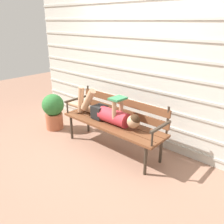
# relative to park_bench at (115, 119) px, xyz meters

# --- Properties ---
(ground_plane) EXTENTS (12.00, 12.00, 0.00)m
(ground_plane) POSITION_rel_park_bench_xyz_m (-0.00, -0.14, -0.50)
(ground_plane) COLOR #936B56
(house_siding) EXTENTS (4.97, 0.08, 2.35)m
(house_siding) POSITION_rel_park_bench_xyz_m (-0.00, 0.56, 0.68)
(house_siding) COLOR beige
(house_siding) RESTS_ON ground
(park_bench) EXTENTS (1.75, 0.52, 0.86)m
(park_bench) POSITION_rel_park_bench_xyz_m (0.00, 0.00, 0.00)
(park_bench) COLOR brown
(park_bench) RESTS_ON ground
(reclining_person) EXTENTS (1.66, 0.25, 0.49)m
(reclining_person) POSITION_rel_park_bench_xyz_m (-0.11, -0.07, 0.11)
(reclining_person) COLOR #B72D38
(potted_plant) EXTENTS (0.41, 0.41, 0.68)m
(potted_plant) POSITION_rel_park_bench_xyz_m (-1.35, -0.22, -0.13)
(potted_plant) COLOR #AD5B3D
(potted_plant) RESTS_ON ground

